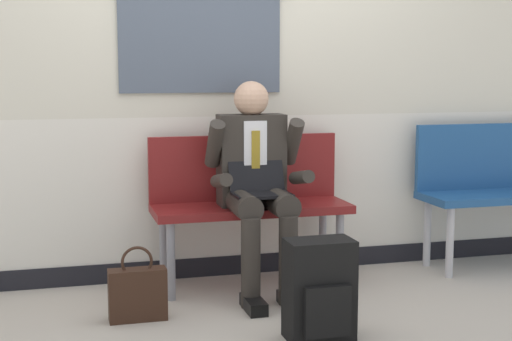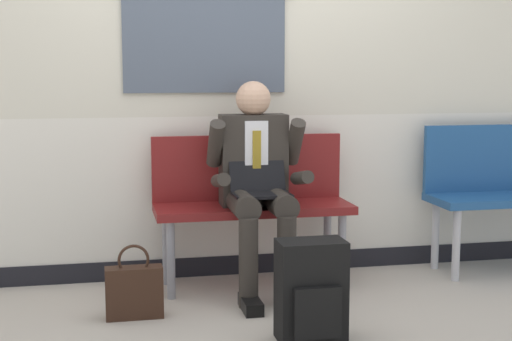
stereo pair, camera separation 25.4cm
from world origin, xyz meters
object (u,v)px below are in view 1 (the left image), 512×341
backpack (320,291)px  handbag (138,293)px  bench_empty (500,182)px  bench_with_person (248,196)px  person_seated (257,180)px

backpack → handbag: (-0.84, 0.52, -0.10)m
backpack → handbag: backpack is taller
bench_empty → bench_with_person: bearing=-179.9°
bench_with_person → bench_empty: bearing=0.1°
bench_empty → backpack: bearing=-148.2°
backpack → bench_with_person: bearing=95.1°
bench_with_person → backpack: (0.09, -1.04, -0.31)m
handbag → person_seated: bearing=23.2°
bench_empty → handbag: bearing=-168.3°
bench_with_person → handbag: size_ratio=2.97×
backpack → person_seated: bearing=96.3°
bench_with_person → handbag: bench_with_person is taller
person_seated → handbag: person_seated is taller
handbag → backpack: bearing=-31.8°
bench_with_person → backpack: bench_with_person is taller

